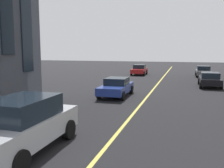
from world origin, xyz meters
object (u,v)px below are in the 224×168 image
object	(u,v)px
car_black_far	(210,79)
car_red_mid	(139,70)
car_blue_trailing	(116,87)
car_silver_oncoming	(23,124)
car_grey_near	(203,71)

from	to	relation	value
car_black_far	car_red_mid	world-z (taller)	car_red_mid
car_blue_trailing	car_silver_oncoming	distance (m)	11.09
car_blue_trailing	car_grey_near	bearing A→B (deg)	-23.70
car_blue_trailing	car_silver_oncoming	size ratio (longest dim) A/B	0.94
car_black_far	car_blue_trailing	distance (m)	10.09
car_silver_oncoming	car_blue_trailing	bearing A→B (deg)	-1.57
car_blue_trailing	car_grey_near	size ratio (longest dim) A/B	1.13
car_grey_near	car_blue_trailing	bearing A→B (deg)	156.30
car_silver_oncoming	car_black_far	bearing A→B (deg)	-22.45
car_silver_oncoming	car_grey_near	distance (m)	28.48
car_black_far	car_silver_oncoming	bearing A→B (deg)	157.55
car_black_far	car_red_mid	size ratio (longest dim) A/B	1.13
car_black_far	car_grey_near	xyz separation A→B (m)	(9.32, 0.00, -0.00)
car_red_mid	car_silver_oncoming	bearing A→B (deg)	-178.18
car_red_mid	car_grey_near	size ratio (longest dim) A/B	1.00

